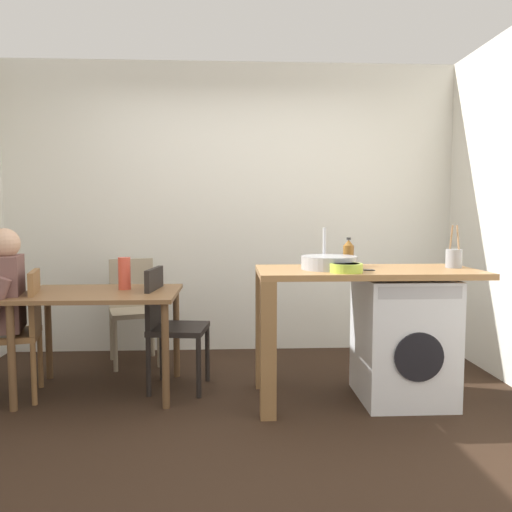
% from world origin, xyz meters
% --- Properties ---
extents(ground_plane, '(5.46, 5.46, 0.00)m').
position_xyz_m(ground_plane, '(0.00, 0.00, 0.00)').
color(ground_plane, black).
extents(wall_back, '(4.60, 0.10, 2.70)m').
position_xyz_m(wall_back, '(0.00, 1.75, 1.35)').
color(wall_back, silver).
rests_on(wall_back, ground_plane).
extents(dining_table, '(1.10, 0.76, 0.74)m').
position_xyz_m(dining_table, '(-0.94, 0.59, 0.64)').
color(dining_table, brown).
rests_on(dining_table, ground_plane).
extents(chair_person_seat, '(0.48, 0.48, 0.90)m').
position_xyz_m(chair_person_seat, '(-1.49, 0.50, 0.51)').
color(chair_person_seat, olive).
rests_on(chair_person_seat, ground_plane).
extents(chair_opposite, '(0.45, 0.45, 0.90)m').
position_xyz_m(chair_opposite, '(-0.47, 0.64, 0.51)').
color(chair_opposite, black).
rests_on(chair_opposite, ground_plane).
extents(chair_spare_by_wall, '(0.50, 0.50, 0.90)m').
position_xyz_m(chair_spare_by_wall, '(-0.86, 1.36, 0.51)').
color(chair_spare_by_wall, gray).
rests_on(chair_spare_by_wall, ground_plane).
extents(kitchen_counter, '(1.50, 0.68, 0.92)m').
position_xyz_m(kitchen_counter, '(0.72, 0.34, 0.76)').
color(kitchen_counter, '#9E7042').
rests_on(kitchen_counter, ground_plane).
extents(washing_machine, '(0.60, 0.61, 0.86)m').
position_xyz_m(washing_machine, '(1.19, 0.34, 0.43)').
color(washing_machine, silver).
rests_on(washing_machine, ground_plane).
extents(sink_basin, '(0.38, 0.38, 0.09)m').
position_xyz_m(sink_basin, '(0.67, 0.34, 0.97)').
color(sink_basin, '#9EA0A5').
rests_on(sink_basin, kitchen_counter).
extents(tap, '(0.02, 0.02, 0.28)m').
position_xyz_m(tap, '(0.67, 0.52, 1.06)').
color(tap, '#B2B2B7').
rests_on(tap, kitchen_counter).
extents(bottle_tall_green, '(0.08, 0.08, 0.21)m').
position_xyz_m(bottle_tall_green, '(0.85, 0.57, 1.01)').
color(bottle_tall_green, brown).
rests_on(bottle_tall_green, kitchen_counter).
extents(mixing_bowl, '(0.21, 0.21, 0.06)m').
position_xyz_m(mixing_bowl, '(0.74, 0.14, 0.95)').
color(mixing_bowl, '#A8C63D').
rests_on(mixing_bowl, kitchen_counter).
extents(utensil_crock, '(0.11, 0.11, 0.30)m').
position_xyz_m(utensil_crock, '(1.56, 0.39, 0.99)').
color(utensil_crock, gray).
rests_on(utensil_crock, kitchen_counter).
extents(vase, '(0.09, 0.09, 0.24)m').
position_xyz_m(vase, '(-0.79, 0.69, 0.86)').
color(vase, '#D84C38').
rests_on(vase, dining_table).
extents(scissors, '(0.15, 0.06, 0.01)m').
position_xyz_m(scissors, '(0.88, 0.24, 0.92)').
color(scissors, '#B2B2B7').
rests_on(scissors, kitchen_counter).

